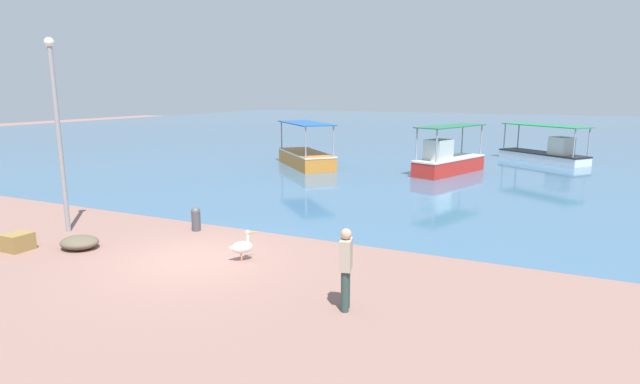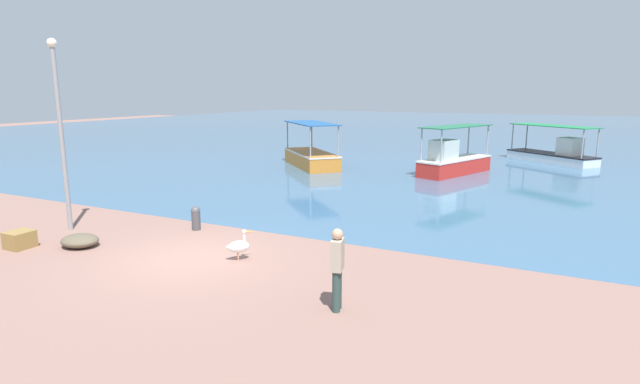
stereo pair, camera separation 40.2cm
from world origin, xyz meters
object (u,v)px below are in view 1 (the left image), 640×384
(fishing_boat_center, at_px, (447,161))
(fishing_boat_near_left, at_px, (546,153))
(mooring_bollard, at_px, (196,218))
(fisherman_standing, at_px, (346,267))
(net_pile, at_px, (79,242))
(lamp_post, at_px, (58,126))
(cargo_crate, at_px, (18,242))
(pelican, at_px, (242,247))
(fishing_boat_outer, at_px, (306,157))

(fishing_boat_center, bearing_deg, fishing_boat_near_left, 57.26)
(mooring_bollard, relative_size, fisherman_standing, 0.45)
(net_pile, bearing_deg, fisherman_standing, -3.69)
(fishing_boat_center, distance_m, lamp_post, 18.59)
(net_pile, distance_m, cargo_crate, 1.63)
(fishing_boat_near_left, bearing_deg, fisherman_standing, -97.06)
(lamp_post, xyz_separation_m, net_pile, (1.81, -1.08, -3.11))
(fishing_boat_center, height_order, fishing_boat_near_left, fishing_boat_center)
(fishing_boat_near_left, distance_m, net_pile, 27.08)
(fishing_boat_near_left, distance_m, fisherman_standing, 25.31)
(net_pile, bearing_deg, fishing_boat_near_left, 65.21)
(pelican, height_order, lamp_post, lamp_post)
(fishing_boat_outer, height_order, mooring_bollard, fishing_boat_outer)
(lamp_post, bearing_deg, fishing_boat_center, 62.38)
(fishing_boat_center, bearing_deg, fisherman_standing, -85.16)
(mooring_bollard, height_order, net_pile, mooring_bollard)
(fishing_boat_outer, bearing_deg, mooring_bollard, -77.44)
(net_pile, bearing_deg, fishing_boat_outer, 94.39)
(fishing_boat_near_left, bearing_deg, pelican, -105.80)
(fishing_boat_outer, relative_size, net_pile, 4.64)
(lamp_post, distance_m, net_pile, 3.76)
(lamp_post, bearing_deg, net_pile, -30.72)
(fishing_boat_outer, distance_m, fisherman_standing, 19.55)
(pelican, height_order, net_pile, pelican)
(fishing_boat_outer, distance_m, pelican, 16.58)
(fisherman_standing, bearing_deg, cargo_crate, -178.21)
(lamp_post, relative_size, fisherman_standing, 3.46)
(net_pile, relative_size, cargo_crate, 1.67)
(lamp_post, bearing_deg, mooring_bollard, 26.20)
(fishing_boat_outer, xyz_separation_m, lamp_post, (-0.54, -15.47, 2.72))
(pelican, bearing_deg, fishing_boat_center, 82.93)
(fishing_boat_outer, height_order, pelican, fishing_boat_outer)
(mooring_bollard, bearing_deg, pelican, -31.16)
(pelican, xyz_separation_m, fisherman_standing, (3.54, -1.61, 0.53))
(pelican, xyz_separation_m, net_pile, (-4.70, -1.08, -0.20))
(fishing_boat_center, relative_size, lamp_post, 0.90)
(fishing_boat_outer, relative_size, lamp_post, 0.87)
(fishing_boat_center, distance_m, cargo_crate, 19.95)
(fishing_boat_center, bearing_deg, fishing_boat_outer, -174.01)
(fisherman_standing, height_order, cargo_crate, fisherman_standing)
(fishing_boat_outer, bearing_deg, cargo_crate, -90.41)
(fisherman_standing, distance_m, cargo_crate, 9.66)
(fishing_boat_near_left, bearing_deg, net_pile, -114.79)
(fishing_boat_center, xyz_separation_m, fisherman_standing, (1.52, -17.92, 0.20))
(cargo_crate, bearing_deg, lamp_post, 102.24)
(fishing_boat_outer, height_order, fisherman_standing, fishing_boat_outer)
(lamp_post, relative_size, cargo_crate, 8.90)
(fishing_boat_near_left, relative_size, cargo_crate, 8.24)
(pelican, distance_m, mooring_bollard, 3.41)
(fishing_boat_outer, height_order, lamp_post, lamp_post)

